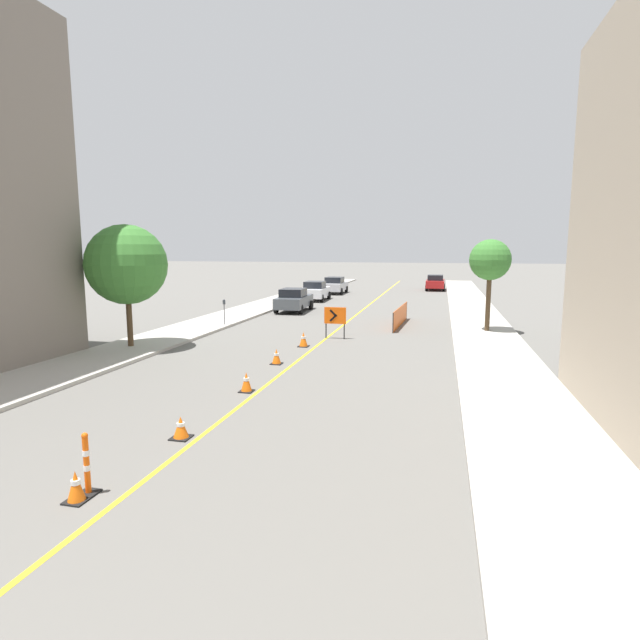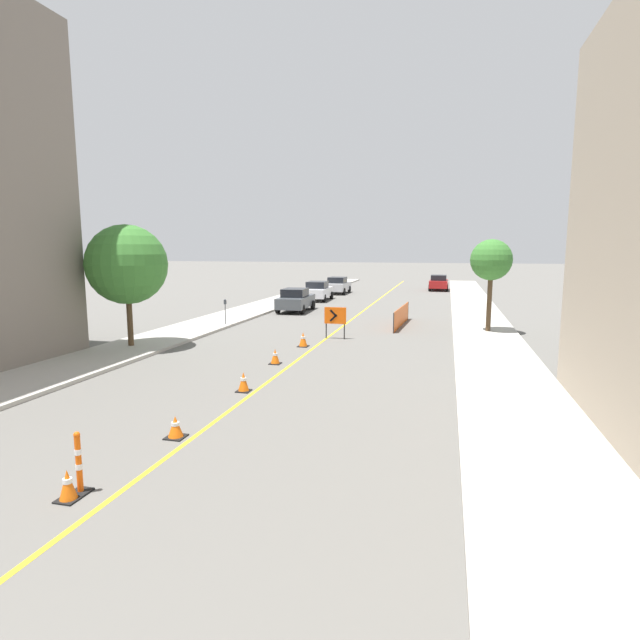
# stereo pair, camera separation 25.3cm
# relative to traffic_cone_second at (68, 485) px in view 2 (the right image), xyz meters

# --- Properties ---
(lane_stripe) EXTENTS (0.12, 67.44, 0.01)m
(lane_stripe) POSITION_rel_traffic_cone_second_xyz_m (0.69, 26.37, -0.27)
(lane_stripe) COLOR gold
(lane_stripe) RESTS_ON ground_plane
(sidewalk_left) EXTENTS (3.17, 67.44, 0.13)m
(sidewalk_left) POSITION_rel_traffic_cone_second_xyz_m (-6.83, 26.37, -0.21)
(sidewalk_left) COLOR #ADA89E
(sidewalk_left) RESTS_ON ground_plane
(sidewalk_right) EXTENTS (3.17, 67.44, 0.13)m
(sidewalk_right) POSITION_rel_traffic_cone_second_xyz_m (8.20, 26.37, -0.21)
(sidewalk_right) COLOR #ADA89E
(sidewalk_right) RESTS_ON ground_plane
(traffic_cone_second) EXTENTS (0.37, 0.37, 0.56)m
(traffic_cone_second) POSITION_rel_traffic_cone_second_xyz_m (0.00, 0.00, 0.00)
(traffic_cone_second) COLOR black
(traffic_cone_second) RESTS_ON ground_plane
(traffic_cone_third) EXTENTS (0.44, 0.44, 0.52)m
(traffic_cone_third) POSITION_rel_traffic_cone_second_xyz_m (0.30, 3.05, -0.02)
(traffic_cone_third) COLOR black
(traffic_cone_third) RESTS_ON ground_plane
(traffic_cone_fourth) EXTENTS (0.41, 0.41, 0.61)m
(traffic_cone_fourth) POSITION_rel_traffic_cone_second_xyz_m (0.34, 6.92, 0.03)
(traffic_cone_fourth) COLOR black
(traffic_cone_fourth) RESTS_ON ground_plane
(traffic_cone_fifth) EXTENTS (0.42, 0.42, 0.58)m
(traffic_cone_fifth) POSITION_rel_traffic_cone_second_xyz_m (0.06, 10.60, 0.01)
(traffic_cone_fifth) COLOR black
(traffic_cone_fifth) RESTS_ON ground_plane
(traffic_cone_farthest) EXTENTS (0.47, 0.47, 0.65)m
(traffic_cone_farthest) POSITION_rel_traffic_cone_second_xyz_m (0.16, 14.07, 0.05)
(traffic_cone_farthest) COLOR black
(traffic_cone_farthest) RESTS_ON ground_plane
(delineator_post_front) EXTENTS (0.33, 0.33, 1.14)m
(delineator_post_front) POSITION_rel_traffic_cone_second_xyz_m (0.02, 0.28, 0.22)
(delineator_post_front) COLOR black
(delineator_post_front) RESTS_ON ground_plane
(arrow_barricade_primary) EXTENTS (1.05, 0.11, 1.53)m
(arrow_barricade_primary) POSITION_rel_traffic_cone_second_xyz_m (1.11, 16.29, 0.79)
(arrow_barricade_primary) COLOR #EF560C
(arrow_barricade_primary) RESTS_ON ground_plane
(safety_mesh_fence) EXTENTS (0.36, 5.52, 1.07)m
(safety_mesh_fence) POSITION_rel_traffic_cone_second_xyz_m (3.83, 21.26, 0.26)
(safety_mesh_fence) COLOR #EF560C
(safety_mesh_fence) RESTS_ON ground_plane
(parked_car_curb_near) EXTENTS (1.99, 4.38, 1.59)m
(parked_car_curb_near) POSITION_rel_traffic_cone_second_xyz_m (-3.79, 25.83, 0.53)
(parked_car_curb_near) COLOR #474C51
(parked_car_curb_near) RESTS_ON ground_plane
(parked_car_curb_mid) EXTENTS (1.96, 4.36, 1.59)m
(parked_car_curb_mid) POSITION_rel_traffic_cone_second_xyz_m (-4.14, 33.25, 0.53)
(parked_car_curb_mid) COLOR silver
(parked_car_curb_mid) RESTS_ON ground_plane
(parked_car_curb_far) EXTENTS (1.93, 4.30, 1.59)m
(parked_car_curb_far) POSITION_rel_traffic_cone_second_xyz_m (-3.86, 39.81, 0.53)
(parked_car_curb_far) COLOR #B7B7BC
(parked_car_curb_far) RESTS_ON ground_plane
(parked_car_opposite_side) EXTENTS (1.94, 4.32, 1.59)m
(parked_car_opposite_side) POSITION_rel_traffic_cone_second_xyz_m (5.43, 45.97, 0.53)
(parked_car_opposite_side) COLOR maroon
(parked_car_opposite_side) RESTS_ON ground_plane
(parking_meter_near_curb) EXTENTS (0.12, 0.11, 1.40)m
(parking_meter_near_curb) POSITION_rel_traffic_cone_second_xyz_m (-5.59, 18.43, 0.85)
(parking_meter_near_curb) COLOR #4C4C51
(parking_meter_near_curb) RESTS_ON sidewalk_left
(street_tree_left_near) EXTENTS (3.38, 3.38, 5.19)m
(street_tree_left_near) POSITION_rel_traffic_cone_second_xyz_m (-6.99, 11.83, 3.36)
(street_tree_left_near) COLOR #4C3823
(street_tree_left_near) RESTS_ON sidewalk_left
(street_tree_right_near) EXTENTS (2.05, 2.05, 4.64)m
(street_tree_right_near) POSITION_rel_traffic_cone_second_xyz_m (8.36, 19.69, 3.43)
(street_tree_right_near) COLOR #4C3823
(street_tree_right_near) RESTS_ON sidewalk_right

